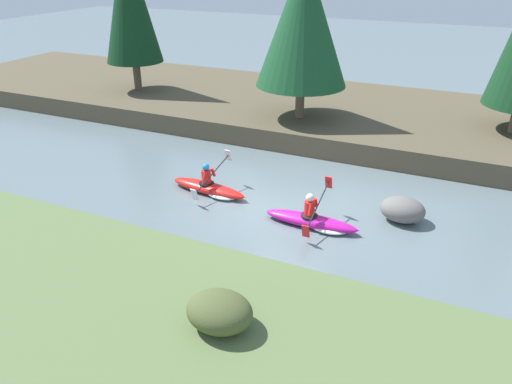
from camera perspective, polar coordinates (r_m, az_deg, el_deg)
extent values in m
plane|color=slate|center=(15.21, 2.98, -1.66)|extent=(90.00, 90.00, 0.00)
cube|color=#5B7042|center=(10.01, -12.98, -17.57)|extent=(44.00, 7.08, 0.53)
cube|color=brown|center=(22.74, 11.21, 8.52)|extent=(44.00, 9.04, 0.82)
cylinder|color=brown|center=(25.57, -13.42, 12.80)|extent=(0.36, 0.36, 1.38)
cylinder|color=brown|center=(20.69, 5.03, 10.29)|extent=(0.36, 0.36, 1.33)
cone|color=#194C28|center=(20.08, 5.40, 18.96)|extent=(3.59, 3.59, 4.96)
ellipsoid|color=#4C562D|center=(9.72, -4.20, -13.46)|extent=(1.31, 1.09, 0.71)
ellipsoid|color=#C61999|center=(14.15, 6.25, -3.29)|extent=(2.70, 0.61, 0.34)
cone|color=#C61999|center=(13.86, 11.12, -4.24)|extent=(0.35, 0.20, 0.20)
cylinder|color=black|center=(14.09, 6.09, -2.74)|extent=(0.48, 0.48, 0.08)
cylinder|color=red|center=(13.97, 6.14, -1.84)|extent=(0.30, 0.30, 0.42)
sphere|color=white|center=(13.83, 6.20, -0.65)|extent=(0.23, 0.23, 0.23)
cylinder|color=red|center=(14.11, 6.85, -1.19)|extent=(0.09, 0.23, 0.35)
cylinder|color=red|center=(13.70, 6.22, -2.02)|extent=(0.09, 0.23, 0.35)
cylinder|color=black|center=(13.85, 7.06, -1.56)|extent=(0.04, 1.91, 0.65)
cube|color=red|center=(14.54, 8.30, 1.11)|extent=(0.20, 0.16, 0.41)
cube|color=red|center=(13.21, 5.69, -4.49)|extent=(0.20, 0.16, 0.41)
ellipsoid|color=white|center=(14.05, 8.36, -4.02)|extent=(1.10, 0.70, 0.18)
ellipsoid|color=red|center=(16.04, -5.50, 0.46)|extent=(2.75, 0.86, 0.34)
cone|color=red|center=(15.41, -1.73, -0.48)|extent=(0.37, 0.23, 0.20)
cylinder|color=black|center=(16.01, -5.67, 0.97)|extent=(0.52, 0.52, 0.08)
cylinder|color=red|center=(15.90, -5.71, 1.78)|extent=(0.33, 0.33, 0.42)
sphere|color=#1E89D1|center=(15.77, -5.76, 2.86)|extent=(0.25, 0.25, 0.23)
cylinder|color=red|center=(15.99, -4.93, 2.30)|extent=(0.11, 0.23, 0.35)
cylinder|color=red|center=(15.64, -5.93, 1.68)|extent=(0.11, 0.23, 0.35)
cylinder|color=black|center=(15.73, -5.05, 2.03)|extent=(0.22, 1.91, 0.65)
cube|color=white|center=(16.33, -3.19, 4.20)|extent=(0.21, 0.18, 0.41)
cube|color=white|center=(15.17, -7.04, -0.30)|extent=(0.21, 0.18, 0.41)
ellipsoid|color=white|center=(15.79, -3.86, -0.23)|extent=(1.16, 0.80, 0.18)
ellipsoid|color=slate|center=(14.85, 16.41, -1.95)|extent=(1.27, 0.99, 0.72)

